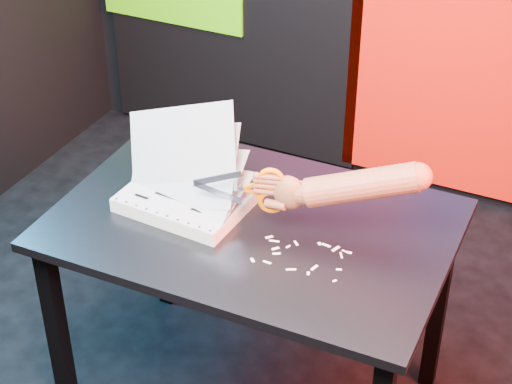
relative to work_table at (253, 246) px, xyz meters
The scene contains 6 objects.
room 0.70m from the work_table, 159.07° to the left, with size 3.01×3.01×2.71m.
work_table is the anchor object (origin of this frame).
printout_stack 0.25m from the work_table, behind, with size 0.43×0.29×0.35m.
scissors 0.24m from the work_table, 26.20° to the right, with size 0.26×0.08×0.15m.
hand_forearm 0.39m from the work_table, ahead, with size 0.46×0.17×0.19m.
paper_clippings 0.23m from the work_table, 22.99° to the right, with size 0.26×0.17×0.00m.
Camera 1 is at (0.98, -1.87, 2.22)m, focal length 60.00 mm.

